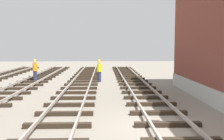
{
  "coord_description": "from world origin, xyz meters",
  "views": [
    {
      "loc": [
        -1.83,
        -9.25,
        3.02
      ],
      "look_at": [
        -1.29,
        7.41,
        1.42
      ],
      "focal_mm": 41.22,
      "sensor_mm": 36.0,
      "label": 1
    }
  ],
  "objects": [
    {
      "name": "track_worker_distant",
      "position": [
        -2.21,
        11.98,
        0.93
      ],
      "size": [
        0.4,
        0.4,
        1.87
      ],
      "color": "#262D4C",
      "rests_on": "ground"
    },
    {
      "name": "ground_plane",
      "position": [
        0.0,
        0.0,
        0.0
      ],
      "size": [
        80.0,
        80.0,
        0.0
      ],
      "primitive_type": "plane",
      "color": "gray"
    },
    {
      "name": "track_near_building",
      "position": [
        0.54,
        0.0,
        0.13
      ],
      "size": [
        2.5,
        51.29,
        0.32
      ],
      "color": "#2D2319",
      "rests_on": "ground"
    },
    {
      "name": "track_worker_foreground",
      "position": [
        -7.69,
        12.76,
        0.93
      ],
      "size": [
        0.4,
        0.4,
        1.87
      ],
      "color": "#262D4C",
      "rests_on": "ground"
    },
    {
      "name": "track_centre",
      "position": [
        -3.54,
        0.0,
        0.13
      ],
      "size": [
        2.5,
        51.29,
        0.32
      ],
      "color": "#2D2319",
      "rests_on": "ground"
    }
  ]
}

